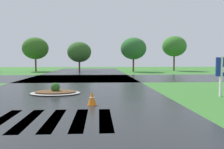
{
  "coord_description": "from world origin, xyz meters",
  "views": [
    {
      "loc": [
        2.02,
        -2.65,
        2.12
      ],
      "look_at": [
        2.66,
        8.61,
        1.37
      ],
      "focal_mm": 37.66,
      "sensor_mm": 36.0,
      "label": 1
    }
  ],
  "objects": [
    {
      "name": "asphalt_roadway",
      "position": [
        0.0,
        10.0,
        0.0
      ],
      "size": [
        11.65,
        80.0,
        0.01
      ],
      "primitive_type": "cube",
      "color": "#232628",
      "rests_on": "ground"
    },
    {
      "name": "asphalt_cross_road",
      "position": [
        0.0,
        23.47,
        0.0
      ],
      "size": [
        90.0,
        10.49,
        0.01
      ],
      "primitive_type": "cube",
      "color": "#232628",
      "rests_on": "ground"
    },
    {
      "name": "crosswalk_stripes",
      "position": [
        0.0,
        5.52,
        0.0
      ],
      "size": [
        4.95,
        3.26,
        0.01
      ],
      "color": "white",
      "rests_on": "ground"
    },
    {
      "name": "median_island",
      "position": [
        -0.61,
        11.67,
        0.13
      ],
      "size": [
        3.02,
        2.2,
        0.68
      ],
      "color": "#9E9B93",
      "rests_on": "ground"
    },
    {
      "name": "traffic_cone",
      "position": [
        1.71,
        8.08,
        0.31
      ],
      "size": [
        0.41,
        0.41,
        0.65
      ],
      "color": "orange",
      "rests_on": "ground"
    },
    {
      "name": "background_treeline",
      "position": [
        1.78,
        37.78,
        3.83
      ],
      "size": [
        36.01,
        6.71,
        6.2
      ],
      "color": "#4C3823",
      "rests_on": "ground"
    }
  ]
}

